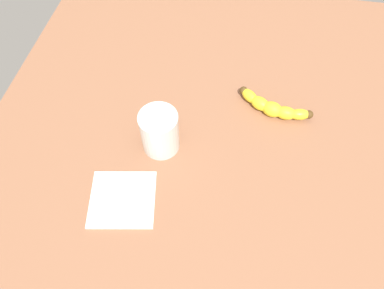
# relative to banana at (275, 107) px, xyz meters

# --- Properties ---
(wooden_tabletop) EXTENTS (1.20, 1.20, 0.03)m
(wooden_tabletop) POSITION_rel_banana_xyz_m (-0.11, -0.09, -0.03)
(wooden_tabletop) COLOR #905D41
(wooden_tabletop) RESTS_ON ground
(banana) EXTENTS (0.19, 0.09, 0.04)m
(banana) POSITION_rel_banana_xyz_m (0.00, 0.00, 0.00)
(banana) COLOR yellow
(banana) RESTS_ON wooden_tabletop
(smoothie_glass) EXTENTS (0.09, 0.09, 0.11)m
(smoothie_glass) POSITION_rel_banana_xyz_m (-0.26, -0.15, 0.03)
(smoothie_glass) COLOR silver
(smoothie_glass) RESTS_ON wooden_tabletop
(folded_napkin) EXTENTS (0.16, 0.16, 0.01)m
(folded_napkin) POSITION_rel_banana_xyz_m (-0.31, -0.30, -0.02)
(folded_napkin) COLOR white
(folded_napkin) RESTS_ON wooden_tabletop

